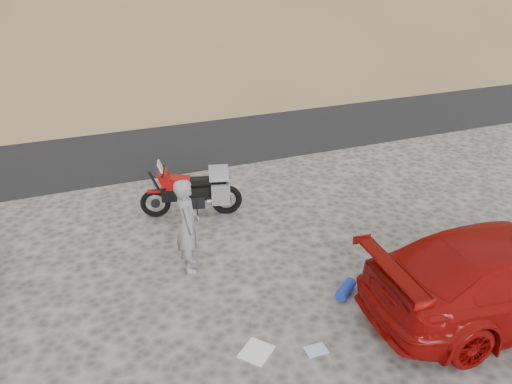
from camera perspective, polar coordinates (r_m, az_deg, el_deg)
ground at (r=8.83m, az=-5.88°, el=-12.57°), size 140.00×140.00×0.00m
road at (r=16.71m, az=-14.79°, el=6.01°), size 120.00×7.00×0.05m
motorcycle at (r=11.27m, az=-6.90°, el=0.05°), size 2.25×1.01×1.37m
man at (r=9.73m, az=-7.49°, el=-8.54°), size 0.55×0.74×1.85m
red_car at (r=9.62m, az=26.36°, el=-11.90°), size 5.18×2.43×1.46m
gear_white_cloth at (r=7.91m, az=0.03°, el=-17.78°), size 0.64×0.63×0.02m
gear_blue_mat at (r=9.06m, az=10.21°, el=-10.91°), size 0.53×0.47×0.20m
gear_funnel at (r=8.89m, az=20.73°, el=-13.47°), size 0.14×0.14×0.16m
gear_blue_cloth at (r=7.99m, az=6.87°, el=-17.48°), size 0.33×0.25×0.01m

